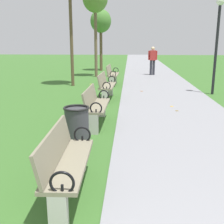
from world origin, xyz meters
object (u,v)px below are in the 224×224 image
Objects in this scene: park_bench_5 at (112,74)px; tree_2 at (95,0)px; tree_3 at (101,22)px; lamp_post at (218,32)px; trash_bin at (77,129)px; park_bench_4 at (106,85)px; park_bench_3 at (96,105)px; pedestrian_walking at (153,59)px; park_bench_2 at (66,162)px.

tree_2 is at bearing 110.21° from park_bench_5.
tree_3 reaches higher than park_bench_5.
tree_2 is at bearing 135.30° from lamp_post.
park_bench_4 is at bearing 88.22° from trash_bin.
park_bench_5 is 0.41× the size of tree_3.
park_bench_4 is 9.94m from tree_3.
park_bench_3 is 6.10m from lamp_post.
trash_bin is 7.48m from lamp_post.
tree_2 is (-1.07, 2.92, 3.59)m from park_bench_5.
tree_2 reaches higher than tree_3.
tree_3 is 9.78m from lamp_post.
trash_bin is (-2.27, -11.85, -0.50)m from pedestrian_walking.
park_bench_5 reaches higher than trash_bin.
pedestrian_walking is 1.93× the size of trash_bin.
park_bench_4 is 0.41× the size of tree_3.
trash_bin is at bearing 95.30° from park_bench_2.
park_bench_3 is (-0.00, 3.29, 0.00)m from park_bench_2.
tree_2 is (-1.07, 12.54, 3.59)m from park_bench_2.
park_bench_3 is 0.46× the size of lamp_post.
trash_bin is (-0.15, -1.70, -0.06)m from park_bench_3.
park_bench_2 and park_bench_4 have the same top height.
park_bench_2 is at bearing -90.00° from park_bench_4.
park_bench_3 is at bearing -90.00° from park_bench_5.
park_bench_5 is 4.40m from pedestrian_walking.
park_bench_4 is 7.25m from tree_2.
park_bench_4 is 4.75m from trash_bin.
park_bench_4 is at bearing -106.66° from pedestrian_walking.
park_bench_3 is 1.00× the size of park_bench_5.
tree_3 reaches higher than park_bench_4.
pedestrian_walking is 12.08m from trash_bin.
tree_2 reaches higher than trash_bin.
pedestrian_walking is at bearing -36.48° from tree_3.
pedestrian_walking is (2.13, 7.11, 0.44)m from park_bench_4.
pedestrian_walking reaches higher than park_bench_2.
tree_2 reaches higher than park_bench_2.
tree_3 is (-0.05, 3.30, -0.93)m from tree_2.
park_bench_5 is at bearing 90.00° from park_bench_2.
park_bench_2 and park_bench_5 have the same top height.
park_bench_5 is (0.00, 6.33, 0.00)m from park_bench_3.
park_bench_4 is 3.29m from park_bench_5.
tree_3 is 1.14× the size of lamp_post.
park_bench_3 is 0.41× the size of tree_3.
park_bench_2 is 1.92× the size of trash_bin.
tree_2 reaches higher than park_bench_4.
park_bench_3 is 0.33× the size of tree_2.
park_bench_5 is 6.86m from tree_3.
park_bench_5 is (-0.00, 3.29, 0.00)m from park_bench_4.
park_bench_5 is at bearing 152.38° from lamp_post.
park_bench_3 is 10.38m from pedestrian_walking.
lamp_post reaches higher than park_bench_3.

